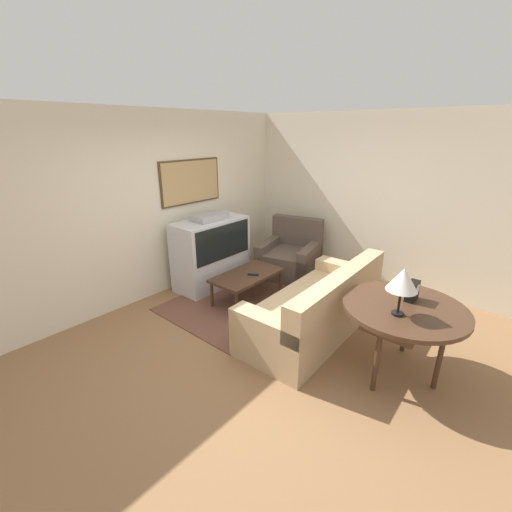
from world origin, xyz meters
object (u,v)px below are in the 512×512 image
object	(u,v)px
armchair	(290,257)
console_table	(404,312)
couch	(317,309)
tv	(211,252)
table_lamp	(403,280)
mantel_clock	(412,291)
coffee_table	(247,276)

from	to	relation	value
armchair	console_table	bearing A→B (deg)	-45.25
couch	armchair	xyz separation A→B (m)	(1.29, 1.32, -0.00)
tv	table_lamp	size ratio (longest dim) A/B	2.59
armchair	mantel_clock	world-z (taller)	mantel_clock
tv	table_lamp	xyz separation A→B (m)	(-0.45, -3.08, 0.57)
couch	console_table	size ratio (longest dim) A/B	1.80
tv	console_table	distance (m)	3.10
table_lamp	mantel_clock	world-z (taller)	table_lamp
table_lamp	couch	bearing A→B (deg)	71.69
armchair	mantel_clock	xyz separation A→B (m)	(-1.25, -2.37, 0.57)
couch	armchair	distance (m)	1.85
couch	tv	bearing A→B (deg)	-94.58
console_table	table_lamp	xyz separation A→B (m)	(-0.21, 0.00, 0.42)
console_table	table_lamp	bearing A→B (deg)	178.81
armchair	console_table	distance (m)	2.80
coffee_table	table_lamp	bearing A→B (deg)	-99.89
coffee_table	table_lamp	xyz separation A→B (m)	(-0.39, -2.26, 0.74)
couch	console_table	world-z (taller)	couch
armchair	table_lamp	distance (m)	3.00
coffee_table	console_table	world-z (taller)	console_table
couch	coffee_table	world-z (taller)	couch
armchair	couch	bearing A→B (deg)	-58.62
couch	table_lamp	distance (m)	1.38
tv	armchair	bearing A→B (deg)	-30.87
coffee_table	table_lamp	size ratio (longest dim) A/B	2.29
tv	couch	xyz separation A→B (m)	(-0.10, -2.03, -0.25)
coffee_table	table_lamp	distance (m)	2.41
table_lamp	tv	bearing A→B (deg)	81.75
tv	console_table	size ratio (longest dim) A/B	1.01
coffee_table	mantel_clock	xyz separation A→B (m)	(-0.00, -2.26, 0.49)
tv	console_table	world-z (taller)	tv
tv	table_lamp	world-z (taller)	table_lamp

